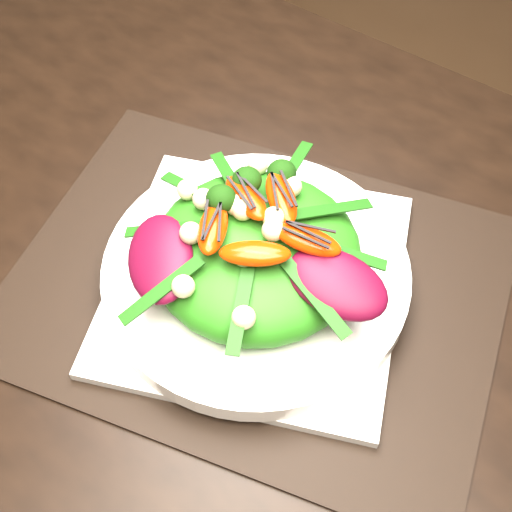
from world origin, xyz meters
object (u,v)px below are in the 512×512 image
Objects in this scene: plate_base at (256,282)px; dining_table at (442,497)px; placemat at (256,286)px; orange_segment at (263,222)px; salad_bowl at (256,272)px; lettuce_mound at (256,253)px.

dining_table is at bearing -16.17° from plate_base.
orange_segment reaches higher than placemat.
salad_bowl is at bearing 163.83° from dining_table.
dining_table is 0.24m from plate_base.
dining_table is 27.77× the size of orange_segment.
placemat is at bearing 0.00° from salad_bowl.
placemat is 0.05m from lettuce_mound.
dining_table is at bearing -17.75° from orange_segment.
lettuce_mound is (0.00, -0.00, 0.03)m from salad_bowl.
dining_table is at bearing -16.17° from salad_bowl.
dining_table is 0.24m from salad_bowl.
lettuce_mound reaches higher than placemat.
lettuce_mound is (-0.23, 0.07, 0.07)m from dining_table.
salad_bowl is (0.00, 0.00, 0.02)m from placemat.
lettuce_mound is at bearing 163.83° from dining_table.
plate_base is at bearing -112.61° from orange_segment.
salad_bowl is at bearing 0.00° from placemat.
plate_base is 4.47× the size of orange_segment.
orange_segment is (0.00, 0.01, 0.09)m from placemat.
salad_bowl is at bearing 0.00° from plate_base.
orange_segment is (0.00, 0.01, 0.07)m from salad_bowl.
dining_table is 8.73× the size of lettuce_mound.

